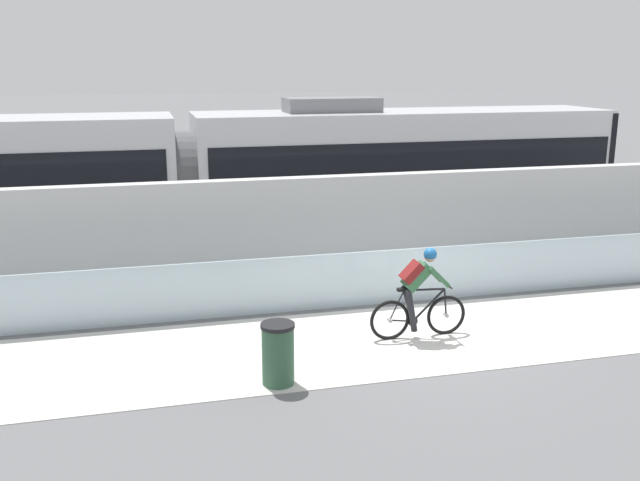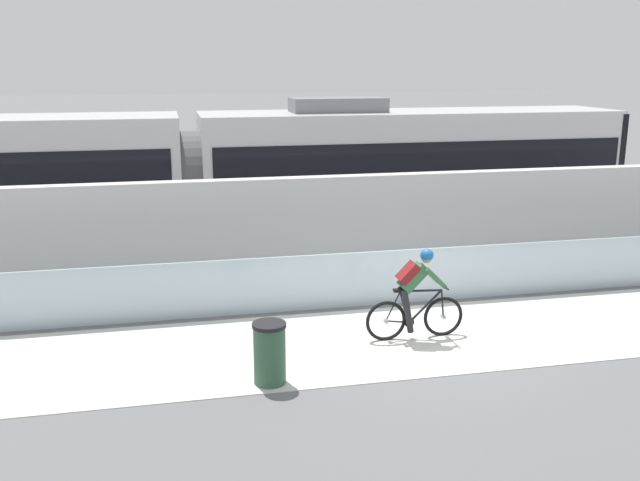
{
  "view_description": "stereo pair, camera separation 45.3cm",
  "coord_description": "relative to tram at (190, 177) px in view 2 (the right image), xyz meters",
  "views": [
    {
      "loc": [
        -4.71,
        -10.99,
        4.71
      ],
      "look_at": [
        -1.34,
        2.35,
        1.25
      ],
      "focal_mm": 40.14,
      "sensor_mm": 36.0,
      "label": 1
    },
    {
      "loc": [
        -4.27,
        -11.1,
        4.71
      ],
      "look_at": [
        -1.34,
        2.35,
        1.25
      ],
      "focal_mm": 40.14,
      "sensor_mm": 36.0,
      "label": 2
    }
  ],
  "objects": [
    {
      "name": "glass_parapet",
      "position": [
        3.67,
        -5.0,
        -1.34
      ],
      "size": [
        32.0,
        0.05,
        1.1
      ],
      "primitive_type": "cube",
      "color": "silver",
      "rests_on": "ground"
    },
    {
      "name": "trash_bin",
      "position": [
        0.78,
        -8.1,
        -1.41
      ],
      "size": [
        0.51,
        0.51,
        0.96
      ],
      "color": "#33593F",
      "rests_on": "ground"
    },
    {
      "name": "cyclist_on_bike",
      "position": [
        3.5,
        -6.85,
        -1.09
      ],
      "size": [
        1.77,
        0.58,
        1.61
      ],
      "color": "black",
      "rests_on": "ground"
    },
    {
      "name": "ground_plane",
      "position": [
        3.67,
        -6.85,
        -1.89
      ],
      "size": [
        200.0,
        200.0,
        0.0
      ],
      "primitive_type": "plane",
      "color": "slate"
    },
    {
      "name": "tram_rail_near",
      "position": [
        3.67,
        -0.72,
        -1.89
      ],
      "size": [
        32.0,
        0.08,
        0.01
      ],
      "primitive_type": "cube",
      "color": "#595654",
      "rests_on": "ground"
    },
    {
      "name": "concrete_barrier_wall",
      "position": [
        3.67,
        -3.2,
        -0.73
      ],
      "size": [
        32.0,
        0.36,
        2.32
      ],
      "primitive_type": "cube",
      "color": "silver",
      "rests_on": "ground"
    },
    {
      "name": "tram_rail_far",
      "position": [
        3.67,
        0.72,
        -1.89
      ],
      "size": [
        32.0,
        0.08,
        0.01
      ],
      "primitive_type": "cube",
      "color": "#595654",
      "rests_on": "ground"
    },
    {
      "name": "bike_path_deck",
      "position": [
        3.67,
        -6.85,
        -1.89
      ],
      "size": [
        32.0,
        3.2,
        0.01
      ],
      "primitive_type": "cube",
      "color": "silver",
      "rests_on": "ground"
    },
    {
      "name": "tram",
      "position": [
        0.0,
        0.0,
        0.0
      ],
      "size": [
        22.56,
        2.54,
        3.81
      ],
      "color": "silver",
      "rests_on": "ground"
    }
  ]
}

